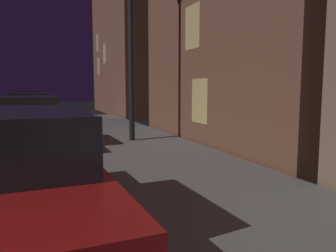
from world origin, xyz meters
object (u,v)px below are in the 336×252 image
Objects in this scene: car_yellow_cab at (23,124)px; car_silver at (28,109)px; street_lamp at (130,5)px; car_red at (3,184)px; car_blue at (31,103)px.

car_silver is (-0.00, 6.38, 0.01)m from car_yellow_cab.
car_silver is 7.92m from street_lamp.
street_lamp is (2.86, -6.66, 3.19)m from car_silver.
car_silver is at bearing 113.22° from street_lamp.
street_lamp is (2.86, -0.29, 3.20)m from car_yellow_cab.
car_yellow_cab is at bearing 89.98° from car_red.
car_red is 5.84m from car_yellow_cab.
car_red is at bearing -90.00° from car_silver.
car_red is 0.90× the size of car_silver.
car_yellow_cab is 4.30m from street_lamp.
car_red is 0.89× the size of car_blue.
car_red is 18.68m from car_blue.
street_lamp reaches higher than car_red.
car_blue is 0.80× the size of street_lamp.
street_lamp is at bearing -5.73° from car_yellow_cab.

